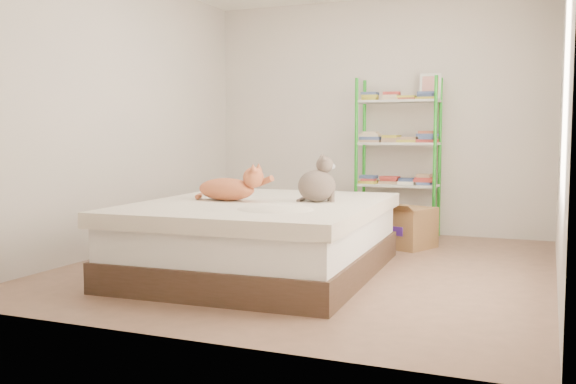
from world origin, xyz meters
The scene contains 7 objects.
room centered at (0.00, 0.00, 1.30)m, with size 3.81×4.21×2.61m.
bed centered at (-0.27, -0.40, 0.28)m, with size 1.87×2.30×0.57m.
orange_cat centered at (-0.56, -0.44, 0.68)m, with size 0.57×0.31×0.23m, color #EF8652, non-canonical shape.
grey_cat centered at (0.14, -0.26, 0.75)m, with size 0.27×0.32×0.36m, color gray, non-canonical shape.
shelf_unit centered at (0.31, 1.88, 0.88)m, with size 0.88×0.36×1.74m.
cardboard_box centered at (0.50, 1.19, 0.20)m, with size 0.69×0.70×0.45m.
white_bin centered at (-1.24, 1.71, 0.18)m, with size 0.37×0.34×0.36m.
Camera 1 is at (1.82, -4.97, 1.08)m, focal length 40.00 mm.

